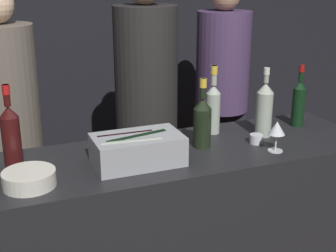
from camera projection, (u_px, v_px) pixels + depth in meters
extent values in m
cube|color=black|center=(80.00, 20.00, 3.78)|extent=(6.40, 0.06, 2.80)
cube|color=black|center=(170.00, 243.00, 2.34)|extent=(2.01, 0.59, 0.98)
cube|color=#9EA0A5|center=(138.00, 150.00, 2.04)|extent=(0.39, 0.23, 0.13)
cylinder|color=#9EA899|center=(131.00, 148.00, 1.97)|extent=(0.27, 0.10, 0.07)
cylinder|color=black|center=(137.00, 143.00, 2.03)|extent=(0.29, 0.13, 0.07)
cylinder|color=black|center=(125.00, 140.00, 2.06)|extent=(0.25, 0.07, 0.07)
cylinder|color=silver|center=(29.00, 179.00, 1.84)|extent=(0.21, 0.21, 0.06)
cylinder|color=gray|center=(29.00, 172.00, 1.83)|extent=(0.17, 0.17, 0.01)
cylinder|color=silver|center=(275.00, 151.00, 2.20)|extent=(0.07, 0.07, 0.00)
cylinder|color=silver|center=(276.00, 142.00, 2.19)|extent=(0.01, 0.01, 0.08)
cone|color=silver|center=(277.00, 128.00, 2.16)|extent=(0.08, 0.08, 0.06)
cylinder|color=silver|center=(256.00, 139.00, 2.29)|extent=(0.07, 0.07, 0.05)
sphere|color=#F9D67F|center=(256.00, 138.00, 2.29)|extent=(0.03, 0.03, 0.03)
cylinder|color=#9EA899|center=(264.00, 114.00, 2.37)|extent=(0.08, 0.08, 0.23)
cone|color=#9EA899|center=(266.00, 88.00, 2.33)|extent=(0.08, 0.08, 0.05)
cylinder|color=#9EA899|center=(267.00, 75.00, 2.30)|extent=(0.03, 0.03, 0.08)
cylinder|color=silver|center=(267.00, 71.00, 2.30)|extent=(0.03, 0.03, 0.03)
cylinder|color=#380F0F|center=(12.00, 143.00, 1.98)|extent=(0.08, 0.08, 0.23)
cone|color=#380F0F|center=(8.00, 112.00, 1.94)|extent=(0.08, 0.08, 0.05)
cylinder|color=#380F0F|center=(6.00, 95.00, 1.92)|extent=(0.03, 0.03, 0.09)
cylinder|color=red|center=(6.00, 90.00, 1.91)|extent=(0.03, 0.03, 0.04)
cylinder|color=black|center=(202.00, 128.00, 2.23)|extent=(0.09, 0.09, 0.19)
cone|color=black|center=(203.00, 104.00, 2.19)|extent=(0.09, 0.09, 0.05)
cylinder|color=black|center=(203.00, 88.00, 2.17)|extent=(0.03, 0.03, 0.10)
cylinder|color=gold|center=(203.00, 83.00, 2.16)|extent=(0.03, 0.03, 0.04)
cylinder|color=#9EA899|center=(213.00, 113.00, 2.41)|extent=(0.07, 0.07, 0.21)
cone|color=#9EA899|center=(214.00, 89.00, 2.37)|extent=(0.07, 0.07, 0.04)
cylinder|color=#9EA899|center=(214.00, 75.00, 2.35)|extent=(0.03, 0.03, 0.10)
cylinder|color=gold|center=(214.00, 70.00, 2.34)|extent=(0.04, 0.04, 0.04)
cylinder|color=black|center=(298.00, 107.00, 2.53)|extent=(0.07, 0.07, 0.21)
cone|color=black|center=(300.00, 85.00, 2.49)|extent=(0.07, 0.07, 0.04)
cylinder|color=black|center=(301.00, 73.00, 2.47)|extent=(0.02, 0.02, 0.09)
cylinder|color=maroon|center=(302.00, 68.00, 2.46)|extent=(0.03, 0.03, 0.04)
cube|color=black|center=(18.00, 210.00, 2.86)|extent=(0.29, 0.21, 0.79)
cylinder|color=#60564C|center=(4.00, 90.00, 2.62)|extent=(0.38, 0.38, 0.72)
cube|color=black|center=(148.00, 188.00, 3.09)|extent=(0.29, 0.21, 0.83)
cylinder|color=black|center=(146.00, 69.00, 2.84)|extent=(0.39, 0.39, 0.76)
cube|color=black|center=(219.00, 157.00, 3.65)|extent=(0.29, 0.22, 0.79)
cylinder|color=#473356|center=(223.00, 62.00, 3.41)|extent=(0.39, 0.39, 0.72)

